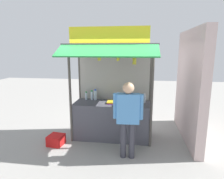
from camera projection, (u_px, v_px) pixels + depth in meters
name	position (u px, v px, depth m)	size (l,w,h in m)	color
ground_plane	(112.00, 137.00, 5.18)	(20.00, 20.00, 0.00)	gray
stall_counter	(112.00, 120.00, 5.09)	(1.94, 0.73, 0.94)	#4C4C56
stall_structure	(112.00, 74.00, 4.93)	(2.14, 1.53, 2.76)	#4C4742
water_bottle_left	(95.00, 95.00, 5.28)	(0.08, 0.08, 0.30)	silver
water_bottle_mid_left	(92.00, 95.00, 5.30)	(0.07, 0.07, 0.26)	silver
water_bottle_far_left	(144.00, 98.00, 4.99)	(0.07, 0.07, 0.24)	silver
water_bottle_rear_center	(86.00, 96.00, 5.31)	(0.06, 0.06, 0.22)	silver
water_bottle_back_right	(125.00, 98.00, 5.08)	(0.07, 0.07, 0.24)	silver
magazine_stack_center	(112.00, 102.00, 4.96)	(0.27, 0.30, 0.05)	purple
magazine_stack_right	(129.00, 104.00, 4.85)	(0.22, 0.30, 0.04)	yellow
banana_bunch_inner_left	(99.00, 58.00, 4.34)	(0.10, 0.10, 0.25)	#332D23
banana_bunch_leftmost	(118.00, 58.00, 4.29)	(0.08, 0.09, 0.25)	#332D23
banana_bunch_rightmost	(134.00, 61.00, 4.25)	(0.10, 0.11, 0.33)	#332D23
vendor_person	(128.00, 113.00, 4.02)	(0.62, 0.23, 1.64)	#383842
plastic_crate	(56.00, 140.00, 4.75)	(0.35, 0.35, 0.24)	red
neighbour_wall	(190.00, 86.00, 4.94)	(0.20, 2.40, 2.76)	beige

